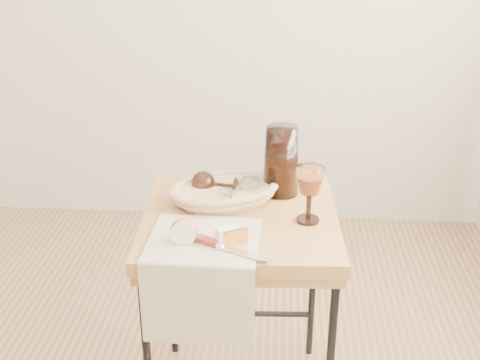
# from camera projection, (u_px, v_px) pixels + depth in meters

# --- Properties ---
(side_table) EXTENTS (0.61, 0.61, 0.74)m
(side_table) POSITION_uv_depth(u_px,v_px,m) (240.00, 314.00, 1.98)
(side_table) COLOR brown
(side_table) RESTS_ON floor
(tea_towel) EXTENTS (0.31, 0.28, 0.01)m
(tea_towel) POSITION_uv_depth(u_px,v_px,m) (204.00, 240.00, 1.68)
(tea_towel) COLOR silver
(tea_towel) RESTS_ON side_table
(bread_basket) EXTENTS (0.37, 0.33, 0.05)m
(bread_basket) POSITION_uv_depth(u_px,v_px,m) (225.00, 193.00, 1.90)
(bread_basket) COLOR tan
(bread_basket) RESTS_ON side_table
(goblet_lying_a) EXTENTS (0.13, 0.10, 0.08)m
(goblet_lying_a) POSITION_uv_depth(u_px,v_px,m) (217.00, 184.00, 1.91)
(goblet_lying_a) COLOR #371D13
(goblet_lying_a) RESTS_ON bread_basket
(goblet_lying_b) EXTENTS (0.13, 0.14, 0.07)m
(goblet_lying_b) POSITION_uv_depth(u_px,v_px,m) (239.00, 190.00, 1.87)
(goblet_lying_b) COLOR white
(goblet_lying_b) RESTS_ON bread_basket
(pitcher) EXTENTS (0.23, 0.28, 0.26)m
(pitcher) POSITION_uv_depth(u_px,v_px,m) (281.00, 160.00, 1.92)
(pitcher) COLOR black
(pitcher) RESTS_ON side_table
(wine_goblet) EXTENTS (0.10, 0.10, 0.17)m
(wine_goblet) POSITION_uv_depth(u_px,v_px,m) (309.00, 194.00, 1.75)
(wine_goblet) COLOR white
(wine_goblet) RESTS_ON side_table
(apple_half) EXTENTS (0.08, 0.05, 0.07)m
(apple_half) POSITION_uv_depth(u_px,v_px,m) (184.00, 230.00, 1.66)
(apple_half) COLOR red
(apple_half) RESTS_ON tea_towel
(apple_wedge) EXTENTS (0.08, 0.07, 0.05)m
(apple_wedge) POSITION_uv_depth(u_px,v_px,m) (230.00, 236.00, 1.65)
(apple_wedge) COLOR white
(apple_wedge) RESTS_ON tea_towel
(table_knife) EXTENTS (0.23, 0.13, 0.02)m
(table_knife) POSITION_uv_depth(u_px,v_px,m) (224.00, 246.00, 1.63)
(table_knife) COLOR silver
(table_knife) RESTS_ON tea_towel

